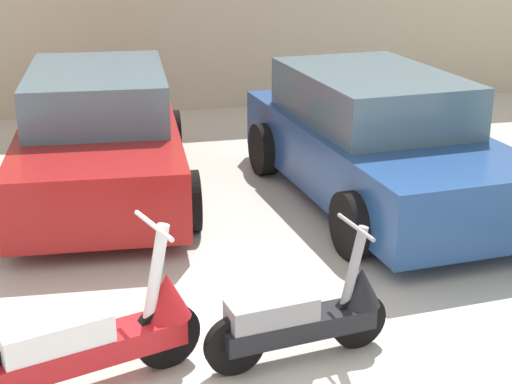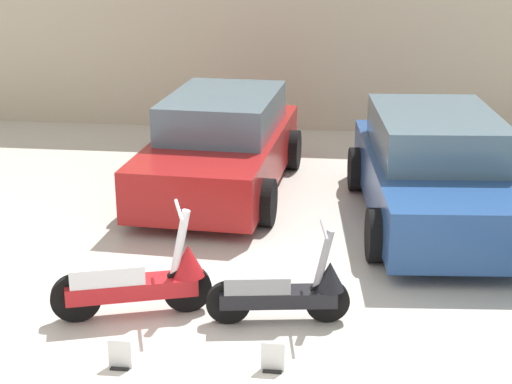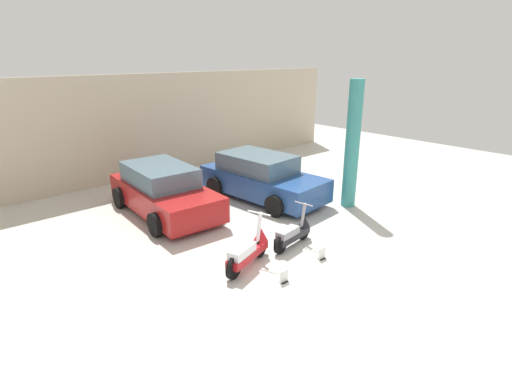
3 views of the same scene
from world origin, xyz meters
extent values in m
cylinder|color=black|center=(-0.37, 0.79, 0.24)|extent=(0.47, 0.22, 0.47)
cylinder|color=black|center=(-1.36, 0.47, 0.24)|extent=(0.47, 0.22, 0.47)
cube|color=#B2191E|center=(-0.86, 0.63, 0.29)|extent=(1.26, 0.65, 0.16)
cube|color=white|center=(-1.07, 0.56, 0.47)|extent=(0.74, 0.47, 0.18)
cylinder|color=white|center=(-0.42, 0.78, 0.71)|extent=(0.23, 0.14, 0.67)
cylinder|color=white|center=(-0.42, 0.78, 1.04)|extent=(0.20, 0.53, 0.03)
cone|color=#B2191E|center=(-0.35, 0.80, 0.53)|extent=(0.40, 0.40, 0.31)
cylinder|color=black|center=(0.97, 0.74, 0.21)|extent=(0.42, 0.13, 0.42)
cylinder|color=black|center=(0.06, 0.60, 0.21)|extent=(0.42, 0.13, 0.42)
cube|color=black|center=(0.52, 0.67, 0.26)|extent=(1.11, 0.41, 0.14)
cube|color=gray|center=(0.32, 0.64, 0.41)|extent=(0.64, 0.33, 0.16)
cylinder|color=gray|center=(0.92, 0.73, 0.63)|extent=(0.20, 0.10, 0.59)
cylinder|color=gray|center=(0.92, 0.73, 0.92)|extent=(0.10, 0.48, 0.03)
cone|color=black|center=(0.99, 0.74, 0.47)|extent=(0.32, 0.32, 0.27)
cube|color=maroon|center=(-0.63, 4.41, 0.49)|extent=(1.86, 4.00, 0.65)
cube|color=slate|center=(-0.62, 4.64, 1.07)|extent=(1.56, 2.27, 0.51)
cylinder|color=black|center=(0.14, 3.15, 0.30)|extent=(0.24, 0.61, 0.60)
cylinder|color=black|center=(-1.55, 3.25, 0.30)|extent=(0.24, 0.61, 0.60)
cylinder|color=black|center=(0.29, 5.57, 0.30)|extent=(0.24, 0.61, 0.60)
cylinder|color=black|center=(-1.40, 5.67, 0.30)|extent=(0.24, 0.61, 0.60)
cube|color=navy|center=(2.21, 3.52, 0.50)|extent=(1.99, 4.09, 0.66)
cube|color=slate|center=(2.19, 3.75, 1.08)|extent=(1.64, 2.33, 0.52)
cylinder|color=black|center=(1.46, 2.22, 0.30)|extent=(0.26, 0.62, 0.60)
cylinder|color=black|center=(2.95, 4.81, 0.30)|extent=(0.26, 0.62, 0.60)
cylinder|color=black|center=(1.25, 4.66, 0.30)|extent=(0.26, 0.62, 0.60)
camera|label=1|loc=(-0.83, -3.85, 2.92)|focal=55.00mm
camera|label=2|loc=(1.09, -5.88, 3.54)|focal=55.00mm
camera|label=3|loc=(-5.61, -4.97, 4.18)|focal=28.00mm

